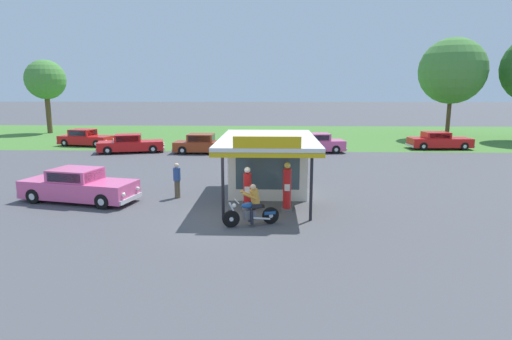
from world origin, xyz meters
The scene contains 16 objects.
ground_plane centered at (0.00, 0.00, 0.00)m, with size 300.00×300.00×0.00m, color #4C4C51.
grass_verge_strip centered at (0.00, 30.00, 0.00)m, with size 120.00×24.00×0.01m, color #477A33.
service_station_kiosk centered at (1.45, 4.21, 1.66)m, with size 4.30×7.17×3.31m.
gas_pump_nearside centered at (0.62, 1.25, 0.84)m, with size 0.44×0.44×1.85m.
gas_pump_offside centered at (2.27, 1.25, 0.94)m, with size 0.44×0.44×2.05m.
motorcycle_with_rider centered at (0.91, -0.76, 0.65)m, with size 2.10×0.90×1.58m.
featured_classic_sedan centered at (-7.09, 2.37, 0.68)m, with size 5.58×2.88×1.50m.
parked_car_back_row_far_right centered at (4.91, 17.72, 0.70)m, with size 5.44×2.32×1.53m.
parked_car_back_row_centre_left centered at (-9.70, 17.24, 0.66)m, with size 5.51×3.12×1.45m.
parked_car_back_row_left centered at (15.85, 20.21, 0.66)m, with size 5.28×2.13×1.43m.
parked_car_back_row_right centered at (-15.04, 20.99, 0.67)m, with size 5.10×2.66×1.47m.
parked_car_back_row_far_left centered at (-3.70, 17.10, 0.69)m, with size 5.12×2.10×1.52m.
bystander_standing_back_lot centered at (3.57, 8.97, 0.89)m, with size 0.34×0.34×1.69m.
bystander_leaning_by_kiosk centered at (-2.78, 3.15, 0.87)m, with size 0.34×0.34×1.66m.
tree_oak_right centered at (19.51, 27.98, 6.61)m, with size 6.54×6.54×10.06m.
tree_oak_far_left centered at (-23.93, 31.73, 5.91)m, with size 4.41×4.41×8.26m.
Camera 1 is at (1.61, -15.77, 5.03)m, focal length 29.42 mm.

